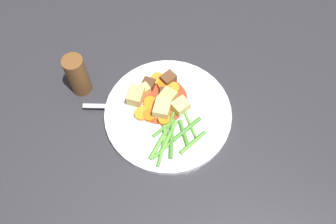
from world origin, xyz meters
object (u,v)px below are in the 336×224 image
at_px(carrot_slice_3, 150,109).
at_px(carrot_slice_1, 173,89).
at_px(carrot_slice_2, 150,102).
at_px(carrot_slice_7, 164,86).
at_px(potato_chunk_2, 181,107).
at_px(potato_chunk_3, 144,89).
at_px(fork, 125,107).
at_px(meat_chunk_0, 168,79).
at_px(pepper_mill, 78,75).
at_px(carrot_slice_0, 160,79).
at_px(carrot_slice_6, 150,116).
at_px(potato_chunk_4, 162,109).
at_px(potato_chunk_0, 167,98).
at_px(carrot_slice_4, 164,120).
at_px(potato_chunk_1, 136,96).
at_px(meat_chunk_2, 149,84).
at_px(meat_chunk_1, 165,92).
at_px(carrot_slice_5, 141,114).
at_px(dinner_plate, 168,113).

bearing_deg(carrot_slice_3, carrot_slice_1, -60.18).
distance_m(carrot_slice_2, carrot_slice_7, 0.05).
height_order(potato_chunk_2, potato_chunk_3, potato_chunk_2).
height_order(carrot_slice_7, fork, carrot_slice_7).
bearing_deg(carrot_slice_2, carrot_slice_1, -72.32).
distance_m(meat_chunk_0, pepper_mill, 0.20).
relative_size(carrot_slice_0, potato_chunk_2, 0.90).
bearing_deg(carrot_slice_0, carrot_slice_6, 152.32).
bearing_deg(carrot_slice_6, potato_chunk_4, -83.47).
bearing_deg(potato_chunk_0, carrot_slice_6, 121.47).
relative_size(carrot_slice_4, potato_chunk_2, 0.74).
bearing_deg(potato_chunk_3, fork, 117.58).
distance_m(potato_chunk_1, potato_chunk_3, 0.03).
relative_size(carrot_slice_2, meat_chunk_2, 1.03).
xyz_separation_m(potato_chunk_1, potato_chunk_2, (-0.05, -0.09, -0.00)).
bearing_deg(meat_chunk_1, carrot_slice_0, 3.59).
distance_m(potato_chunk_4, meat_chunk_1, 0.05).
height_order(carrot_slice_4, carrot_slice_5, carrot_slice_4).
distance_m(meat_chunk_2, pepper_mill, 0.16).
height_order(carrot_slice_2, meat_chunk_1, meat_chunk_1).
xyz_separation_m(carrot_slice_2, potato_chunk_3, (0.03, 0.00, 0.01)).
relative_size(carrot_slice_0, carrot_slice_2, 1.14).
distance_m(carrot_slice_4, pepper_mill, 0.22).
xyz_separation_m(carrot_slice_0, pepper_mill, (0.04, 0.18, 0.03)).
xyz_separation_m(dinner_plate, potato_chunk_4, (0.00, 0.01, 0.02)).
height_order(carrot_slice_0, meat_chunk_1, meat_chunk_1).
relative_size(potato_chunk_2, fork, 0.20).
distance_m(potato_chunk_3, pepper_mill, 0.15).
distance_m(carrot_slice_0, carrot_slice_3, 0.08).
relative_size(carrot_slice_6, meat_chunk_2, 1.10).
bearing_deg(dinner_plate, potato_chunk_3, 29.44).
relative_size(carrot_slice_1, carrot_slice_7, 1.00).
bearing_deg(carrot_slice_6, fork, 50.06).
relative_size(carrot_slice_0, meat_chunk_0, 1.01).
height_order(carrot_slice_4, carrot_slice_7, carrot_slice_4).
bearing_deg(potato_chunk_4, carrot_slice_1, -38.67).
bearing_deg(potato_chunk_2, carrot_slice_3, 74.73).
height_order(potato_chunk_2, meat_chunk_0, potato_chunk_2).
relative_size(carrot_slice_6, meat_chunk_0, 0.94).
distance_m(dinner_plate, meat_chunk_0, 0.08).
relative_size(carrot_slice_2, pepper_mill, 0.25).
height_order(dinner_plate, carrot_slice_7, carrot_slice_7).
height_order(carrot_slice_0, carrot_slice_3, carrot_slice_0).
xyz_separation_m(carrot_slice_6, meat_chunk_1, (0.05, -0.05, 0.00)).
distance_m(potato_chunk_4, meat_chunk_0, 0.08).
bearing_deg(carrot_slice_1, carrot_slice_5, 116.60).
bearing_deg(meat_chunk_1, carrot_slice_2, 109.14).
xyz_separation_m(dinner_plate, potato_chunk_2, (-0.00, -0.03, 0.02)).
bearing_deg(pepper_mill, carrot_slice_2, -122.56).
xyz_separation_m(dinner_plate, carrot_slice_0, (0.09, -0.00, 0.01)).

